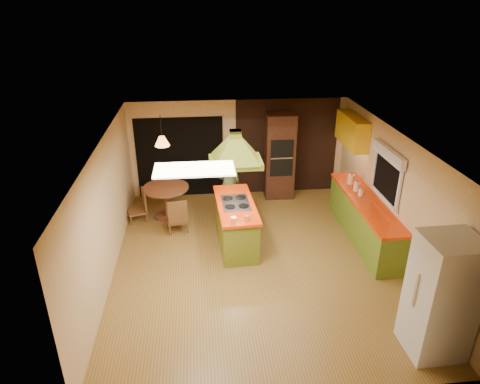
{
  "coord_description": "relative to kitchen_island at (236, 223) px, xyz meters",
  "views": [
    {
      "loc": [
        -1.02,
        -7.15,
        4.86
      ],
      "look_at": [
        -0.21,
        0.79,
        1.15
      ],
      "focal_mm": 32.0,
      "sensor_mm": 36.0,
      "label": 1
    }
  ],
  "objects": [
    {
      "name": "chair_left",
      "position": [
        -2.21,
        1.23,
        -0.1
      ],
      "size": [
        0.52,
        0.52,
        0.77
      ],
      "primitive_type": null,
      "rotation": [
        0.0,
        0.0,
        -1.29
      ],
      "color": "brown",
      "rests_on": "ground"
    },
    {
      "name": "room_walls",
      "position": [
        0.31,
        -0.69,
        0.77
      ],
      "size": [
        5.5,
        6.5,
        6.5
      ],
      "color": "beige",
      "rests_on": "ground"
    },
    {
      "name": "kitchen_island",
      "position": [
        0.0,
        0.0,
        0.0
      ],
      "size": [
        0.85,
        1.93,
        0.96
      ],
      "rotation": [
        0.0,
        0.0,
        0.04
      ],
      "color": "olive",
      "rests_on": "ground"
    },
    {
      "name": "range_hood",
      "position": [
        0.0,
        0.0,
        1.77
      ],
      "size": [
        1.03,
        0.74,
        0.79
      ],
      "rotation": [
        0.0,
        0.0,
        0.01
      ],
      "color": "olive",
      "rests_on": "ceiling_plane"
    },
    {
      "name": "right_counter",
      "position": [
        2.76,
        -0.09,
        -0.02
      ],
      "size": [
        0.62,
        3.05,
        0.92
      ],
      "color": "olive",
      "rests_on": "ground"
    },
    {
      "name": "window_right",
      "position": [
        3.01,
        -0.29,
        1.29
      ],
      "size": [
        0.12,
        1.35,
        1.06
      ],
      "color": "black",
      "rests_on": "room_walls"
    },
    {
      "name": "brick_panel",
      "position": [
        1.56,
        2.54,
        0.77
      ],
      "size": [
        2.64,
        0.03,
        2.5
      ],
      "primitive_type": "cube",
      "color": "#381E14",
      "rests_on": "ground"
    },
    {
      "name": "dining_table",
      "position": [
        -1.51,
        1.33,
        0.08
      ],
      "size": [
        1.06,
        1.06,
        0.79
      ],
      "rotation": [
        0.0,
        0.0,
        -0.3
      ],
      "color": "brown",
      "rests_on": "ground"
    },
    {
      "name": "fluor_panel",
      "position": [
        -0.79,
        -1.89,
        2.0
      ],
      "size": [
        1.2,
        0.6,
        0.03
      ],
      "primitive_type": "cube",
      "color": "white",
      "rests_on": "ceiling_plane"
    },
    {
      "name": "refrigerator",
      "position": [
        2.63,
        -3.28,
        0.47
      ],
      "size": [
        0.8,
        0.76,
        1.9
      ],
      "primitive_type": "cube",
      "rotation": [
        0.0,
        0.0,
        0.03
      ],
      "color": "silver",
      "rests_on": "ground"
    },
    {
      "name": "canister_medium",
      "position": [
        2.71,
        0.41,
        0.54
      ],
      "size": [
        0.16,
        0.16,
        0.2
      ],
      "primitive_type": "cylinder",
      "rotation": [
        0.0,
        0.0,
        -0.12
      ],
      "color": "#FFEFCD",
      "rests_on": "right_counter"
    },
    {
      "name": "nook_opening",
      "position": [
        -1.19,
        2.54,
        0.57
      ],
      "size": [
        2.2,
        0.03,
        2.1
      ],
      "primitive_type": "cube",
      "color": "black",
      "rests_on": "ground"
    },
    {
      "name": "man",
      "position": [
        -0.05,
        1.3,
        0.32
      ],
      "size": [
        0.65,
        0.5,
        1.6
      ],
      "primitive_type": "imported",
      "rotation": [
        0.0,
        0.0,
        3.35
      ],
      "color": "#545E32",
      "rests_on": "ground"
    },
    {
      "name": "upper_cabinets",
      "position": [
        2.88,
        1.51,
        1.47
      ],
      "size": [
        0.34,
        1.4,
        0.7
      ],
      "primitive_type": "cube",
      "color": "yellow",
      "rests_on": "room_walls"
    },
    {
      "name": "canister_large",
      "position": [
        2.71,
        0.79,
        0.55
      ],
      "size": [
        0.17,
        0.17,
        0.22
      ],
      "primitive_type": "cylinder",
      "rotation": [
        0.0,
        0.0,
        -0.17
      ],
      "color": "beige",
      "rests_on": "right_counter"
    },
    {
      "name": "ground",
      "position": [
        0.31,
        -0.69,
        -0.48
      ],
      "size": [
        6.5,
        6.5,
        0.0
      ],
      "primitive_type": "plane",
      "color": "olive",
      "rests_on": "ground"
    },
    {
      "name": "pendant_lamp",
      "position": [
        -1.51,
        1.33,
        1.42
      ],
      "size": [
        0.42,
        0.42,
        0.22
      ],
      "primitive_type": "cone",
      "rotation": [
        0.0,
        0.0,
        0.31
      ],
      "color": "#FF9E3F",
      "rests_on": "ceiling_plane"
    },
    {
      "name": "canister_small",
      "position": [
        2.71,
        0.14,
        0.52
      ],
      "size": [
        0.14,
        0.14,
        0.15
      ],
      "primitive_type": "cylinder",
      "rotation": [
        0.0,
        0.0,
        0.25
      ],
      "color": "#FEF1CC",
      "rests_on": "right_counter"
    },
    {
      "name": "chair_near",
      "position": [
        -1.26,
        0.68,
        -0.07
      ],
      "size": [
        0.52,
        0.52,
        0.81
      ],
      "primitive_type": null,
      "rotation": [
        0.0,
        0.0,
        3.32
      ],
      "color": "brown",
      "rests_on": "ground"
    },
    {
      "name": "ceiling_plane",
      "position": [
        0.31,
        -0.69,
        2.02
      ],
      "size": [
        6.5,
        6.5,
        0.0
      ],
      "primitive_type": "plane",
      "rotation": [
        3.14,
        0.0,
        0.0
      ],
      "color": "silver",
      "rests_on": "room_walls"
    },
    {
      "name": "wall_oven",
      "position": [
        1.33,
        2.26,
        0.62
      ],
      "size": [
        0.75,
        0.62,
        2.21
      ],
      "rotation": [
        0.0,
        0.0,
        -0.04
      ],
      "color": "#462416",
      "rests_on": "ground"
    }
  ]
}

